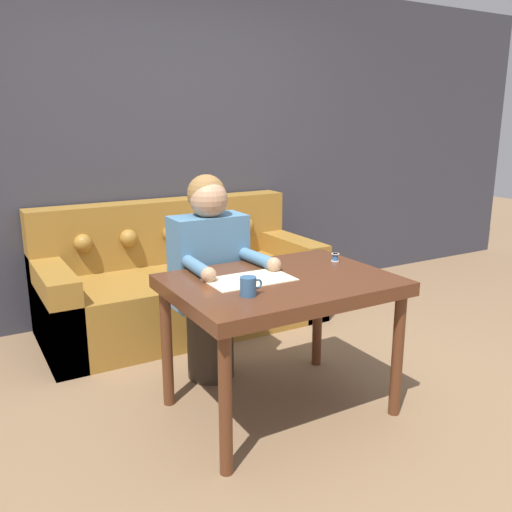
{
  "coord_description": "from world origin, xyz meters",
  "views": [
    {
      "loc": [
        -1.56,
        -2.26,
        1.53
      ],
      "look_at": [
        -0.2,
        0.09,
        0.84
      ],
      "focal_mm": 38.0,
      "sensor_mm": 36.0,
      "label": 1
    }
  ],
  "objects_px": {
    "couch": "(180,285)",
    "scissors": "(250,282)",
    "person": "(210,276)",
    "thread_spool": "(335,257)",
    "mug": "(248,286)",
    "dining_table": "(281,294)"
  },
  "relations": [
    {
      "from": "couch",
      "to": "scissors",
      "type": "height_order",
      "value": "couch"
    },
    {
      "from": "person",
      "to": "thread_spool",
      "type": "xyz_separation_m",
      "value": [
        0.6,
        -0.4,
        0.12
      ]
    },
    {
      "from": "scissors",
      "to": "mug",
      "type": "distance_m",
      "value": 0.21
    },
    {
      "from": "person",
      "to": "mug",
      "type": "bearing_deg",
      "value": -100.46
    },
    {
      "from": "scissors",
      "to": "dining_table",
      "type": "bearing_deg",
      "value": -4.77
    },
    {
      "from": "couch",
      "to": "mug",
      "type": "relative_size",
      "value": 17.99
    },
    {
      "from": "couch",
      "to": "thread_spool",
      "type": "xyz_separation_m",
      "value": [
        0.43,
        -1.29,
        0.44
      ]
    },
    {
      "from": "dining_table",
      "to": "couch",
      "type": "relative_size",
      "value": 0.55
    },
    {
      "from": "couch",
      "to": "scissors",
      "type": "relative_size",
      "value": 11.19
    },
    {
      "from": "person",
      "to": "thread_spool",
      "type": "relative_size",
      "value": 27.24
    },
    {
      "from": "scissors",
      "to": "couch",
      "type": "bearing_deg",
      "value": 82.16
    },
    {
      "from": "person",
      "to": "mug",
      "type": "relative_size",
      "value": 10.85
    },
    {
      "from": "couch",
      "to": "scissors",
      "type": "bearing_deg",
      "value": -97.84
    },
    {
      "from": "couch",
      "to": "mug",
      "type": "xyz_separation_m",
      "value": [
        -0.3,
        -1.59,
        0.47
      ]
    },
    {
      "from": "thread_spool",
      "to": "person",
      "type": "bearing_deg",
      "value": 146.77
    },
    {
      "from": "couch",
      "to": "mug",
      "type": "distance_m",
      "value": 1.68
    },
    {
      "from": "scissors",
      "to": "mug",
      "type": "height_order",
      "value": "mug"
    },
    {
      "from": "thread_spool",
      "to": "mug",
      "type": "bearing_deg",
      "value": -158.13
    },
    {
      "from": "person",
      "to": "scissors",
      "type": "distance_m",
      "value": 0.53
    },
    {
      "from": "couch",
      "to": "scissors",
      "type": "distance_m",
      "value": 1.49
    },
    {
      "from": "dining_table",
      "to": "person",
      "type": "distance_m",
      "value": 0.55
    },
    {
      "from": "couch",
      "to": "person",
      "type": "height_order",
      "value": "person"
    }
  ]
}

